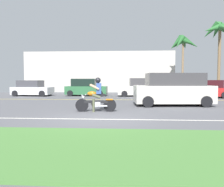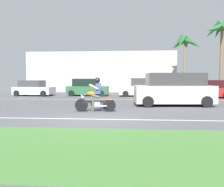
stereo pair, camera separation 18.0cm
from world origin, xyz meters
The scene contains 13 objects.
ground centered at (0.00, 3.00, -0.02)m, with size 56.00×30.00×0.04m, color #545459.
grass_median centered at (0.00, -4.10, 0.03)m, with size 56.00×3.80×0.06m, color #477A38.
lane_line_near centered at (0.00, -0.18, 0.00)m, with size 50.40×0.12×0.01m, color silver.
lane_line_far centered at (0.00, 8.74, 0.00)m, with size 50.40×0.12×0.01m, color yellow.
motorcyclist centered at (-0.36, 1.99, 0.71)m, with size 2.00×0.65×1.67m.
suv_nearby centered at (3.93, 5.02, 0.95)m, with size 4.88×2.45×1.95m.
parked_car_0 centered at (-8.03, 12.57, 0.70)m, with size 3.77×2.17×1.49m.
parked_car_1 centered at (-2.88, 13.02, 0.76)m, with size 3.93×1.96×1.65m.
parked_car_2 centered at (2.39, 12.83, 0.79)m, with size 4.25×2.15×1.70m.
parked_car_3 centered at (7.84, 11.35, 0.71)m, with size 3.88×1.92×1.52m.
palm_tree_0 centered at (6.90, 15.89, 5.25)m, with size 3.27×3.33×6.23m.
palm_tree_1 centered at (10.64, 15.70, 6.49)m, with size 3.86×3.83×7.64m.
building_far centered at (-2.47, 21.00, 2.51)m, with size 18.53×4.00×5.01m, color #BCB7AD.
Camera 1 is at (1.18, -9.27, 1.57)m, focal length 37.38 mm.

